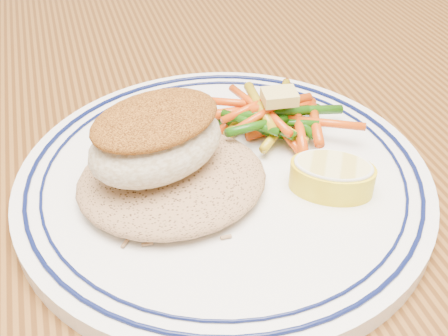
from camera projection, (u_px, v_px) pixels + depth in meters
dining_table at (174, 272)px, 0.47m from camera, size 1.50×0.90×0.75m
plate at (224, 179)px, 0.40m from camera, size 0.29×0.29×0.02m
rice_pilaf at (172, 176)px, 0.38m from camera, size 0.13×0.11×0.02m
fish_fillet at (156, 138)px, 0.36m from camera, size 0.11×0.10×0.05m
vegetable_pile at (273, 116)px, 0.43m from camera, size 0.11×0.10×0.03m
butter_pat at (279, 97)px, 0.42m from camera, size 0.03×0.02×0.01m
lemon_wedge at (332, 175)px, 0.38m from camera, size 0.07×0.07×0.02m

